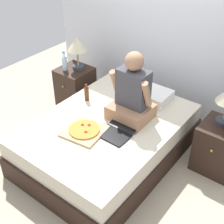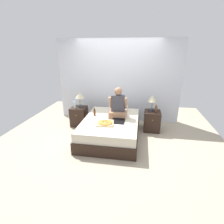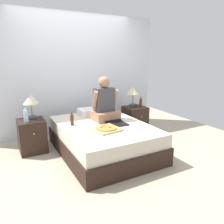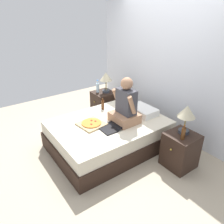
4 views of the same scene
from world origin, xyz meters
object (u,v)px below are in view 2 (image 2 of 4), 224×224
object	(u,v)px
water_bottle	(75,104)
beer_bottle	(156,109)
person_seated	(118,106)
lamp_on_right_nightstand	(152,99)
bed	(111,128)
nightstand_right	(152,121)
pizza_box	(105,123)
laptop	(118,121)
nightstand_left	(79,116)
lamp_on_left_nightstand	(80,96)
beer_bottle_on_bed	(95,112)

from	to	relation	value
water_bottle	beer_bottle	xyz separation A→B (m)	(2.29, -0.01, -0.02)
water_bottle	person_seated	bearing A→B (deg)	-11.93
lamp_on_right_nightstand	beer_bottle	world-z (taller)	lamp_on_right_nightstand
bed	nightstand_right	xyz separation A→B (m)	(1.07, 0.60, 0.04)
bed	pizza_box	xyz separation A→B (m)	(-0.08, -0.29, 0.27)
bed	laptop	size ratio (longest dim) A/B	4.66
nightstand_left	nightstand_right	size ratio (longest dim) A/B	1.00
beer_bottle	laptop	size ratio (longest dim) A/B	0.55
lamp_on_left_nightstand	laptop	size ratio (longest dim) A/B	1.08
nightstand_left	lamp_on_right_nightstand	bearing A→B (deg)	1.36
lamp_on_left_nightstand	lamp_on_right_nightstand	distance (m)	2.07
nightstand_left	laptop	size ratio (longest dim) A/B	1.36
bed	water_bottle	xyz separation A→B (m)	(-1.15, 0.51, 0.43)
beer_bottle	person_seated	bearing A→B (deg)	-164.95
bed	nightstand_left	size ratio (longest dim) A/B	3.41
beer_bottle	lamp_on_right_nightstand	bearing A→B (deg)	123.69
pizza_box	beer_bottle_on_bed	xyz separation A→B (m)	(-0.39, 0.49, 0.07)
nightstand_right	beer_bottle	world-z (taller)	beer_bottle
beer_bottle_on_bed	person_seated	bearing A→B (deg)	3.88
person_seated	beer_bottle_on_bed	xyz separation A→B (m)	(-0.63, -0.04, -0.20)
beer_bottle	pizza_box	xyz separation A→B (m)	(-1.22, -0.79, -0.14)
bed	lamp_on_left_nightstand	world-z (taller)	lamp_on_left_nightstand
nightstand_left	water_bottle	world-z (taller)	water_bottle
nightstand_right	person_seated	world-z (taller)	person_seated
lamp_on_right_nightstand	lamp_on_left_nightstand	bearing A→B (deg)	180.00
person_seated	beer_bottle	bearing A→B (deg)	15.05
lamp_on_left_nightstand	pizza_box	size ratio (longest dim) A/B	1.00
bed	laptop	distance (m)	0.36
bed	lamp_on_right_nightstand	world-z (taller)	lamp_on_right_nightstand
bed	lamp_on_left_nightstand	size ratio (longest dim) A/B	4.33
water_bottle	beer_bottle_on_bed	world-z (taller)	water_bottle
person_seated	pizza_box	xyz separation A→B (m)	(-0.23, -0.53, -0.27)
beer_bottle	laptop	distance (m)	1.12
lamp_on_right_nightstand	laptop	bearing A→B (deg)	-138.19
lamp_on_left_nightstand	person_seated	world-z (taller)	person_seated
lamp_on_left_nightstand	beer_bottle_on_bed	world-z (taller)	lamp_on_left_nightstand
bed	lamp_on_left_nightstand	bearing A→B (deg)	147.67
beer_bottle	pizza_box	world-z (taller)	beer_bottle
nightstand_right	pizza_box	world-z (taller)	nightstand_right
nightstand_left	nightstand_right	bearing A→B (deg)	0.00
lamp_on_left_nightstand	laptop	xyz separation A→B (m)	(1.24, -0.75, -0.37)
laptop	lamp_on_left_nightstand	bearing A→B (deg)	148.90
water_bottle	pizza_box	size ratio (longest dim) A/B	0.62
bed	pizza_box	bearing A→B (deg)	-105.43
person_seated	laptop	xyz separation A→B (m)	(0.05, -0.33, -0.27)
laptop	nightstand_right	bearing A→B (deg)	38.86
nightstand_right	lamp_on_right_nightstand	bearing A→B (deg)	120.93
lamp_on_left_nightstand	laptop	distance (m)	1.49
beer_bottle	person_seated	size ratio (longest dim) A/B	0.29
bed	lamp_on_right_nightstand	distance (m)	1.39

